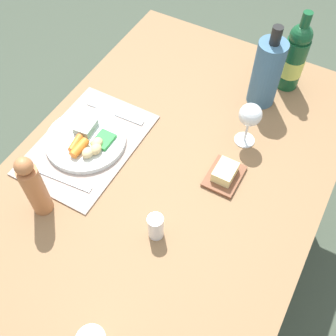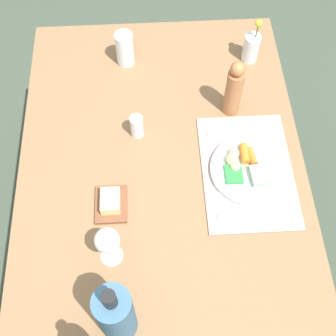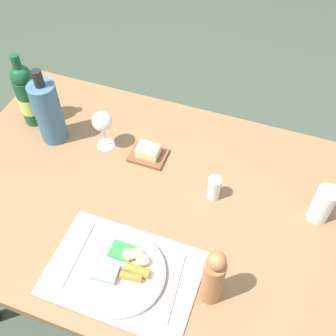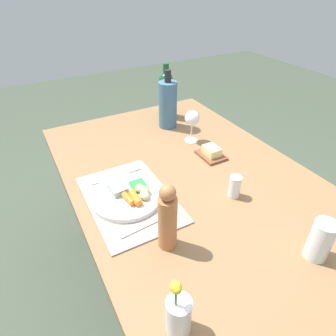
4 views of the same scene
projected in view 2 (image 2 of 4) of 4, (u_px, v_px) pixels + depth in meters
The scene contains 13 objects.
ground_plane at pixel (164, 256), 2.13m from camera, with size 8.00×8.00×0.00m, color #3F4A3B.
dining_table at pixel (163, 188), 1.55m from camera, with size 1.46×0.95×0.74m.
placemat at pixel (247, 171), 1.51m from camera, with size 0.44×0.30×0.01m, color #A28E84.
dinner_plate at pixel (249, 169), 1.49m from camera, with size 0.26×0.26×0.05m.
fork at pixel (253, 213), 1.42m from camera, with size 0.02×0.22×0.01m, color silver.
knife at pixel (239, 131), 1.58m from camera, with size 0.02×0.22×0.01m, color silver.
flower_vase at pixel (251, 46), 1.71m from camera, with size 0.06×0.06×0.19m.
butter_dish at pixel (111, 202), 1.43m from camera, with size 0.13×0.10×0.05m.
pepper_mill at pixel (234, 89), 1.54m from camera, with size 0.06×0.06×0.24m.
water_tumbler at pixel (125, 51), 1.70m from camera, with size 0.07×0.07×0.14m.
wine_glass at pixel (107, 241), 1.26m from camera, with size 0.07×0.07×0.16m.
cooler_bottle at pixel (116, 314), 1.15m from camera, with size 0.10×0.10×0.30m.
salt_shaker at pixel (137, 126), 1.55m from camera, with size 0.04×0.04×0.09m, color white.
Camera 2 is at (-0.72, 0.02, 2.05)m, focal length 48.98 mm.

